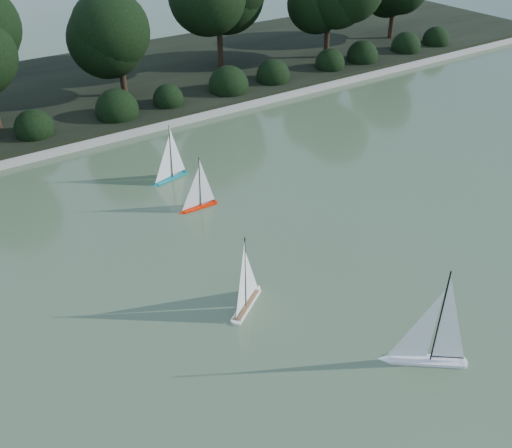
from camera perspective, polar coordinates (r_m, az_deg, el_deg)
The scene contains 9 objects.
ground at distance 10.20m, azimuth 7.59°, elevation -8.68°, with size 80.00×80.00×0.00m, color #32462A.
pond_coping at distance 16.84m, azimuth -12.82°, elevation 8.82°, with size 40.00×0.35×0.18m, color gray.
far_bank at distance 20.37m, azimuth -17.33°, elevation 12.57°, with size 40.00×8.00×0.30m, color black.
tree_line at distance 18.65m, azimuth -13.24°, elevation 19.40°, with size 26.31×3.93×4.39m.
shrub_hedge at distance 17.49m, azimuth -14.13°, elevation 10.84°, with size 29.10×1.10×1.10m.
sailboat_white_a at distance 9.42m, azimuth 16.29°, elevation -11.76°, with size 1.21×1.01×1.92m.
sailboat_white_b at distance 10.13m, azimuth -0.78°, elevation -6.86°, with size 1.05×0.78×1.60m.
sailboat_orange at distance 12.90m, azimuth -6.01°, elevation 2.37°, with size 0.99×0.18×1.35m.
sailboat_teal at distance 14.17m, azimuth -8.81°, elevation 5.21°, with size 1.11×0.38×1.52m.
Camera 1 is at (-5.33, -5.54, 6.71)m, focal length 40.00 mm.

